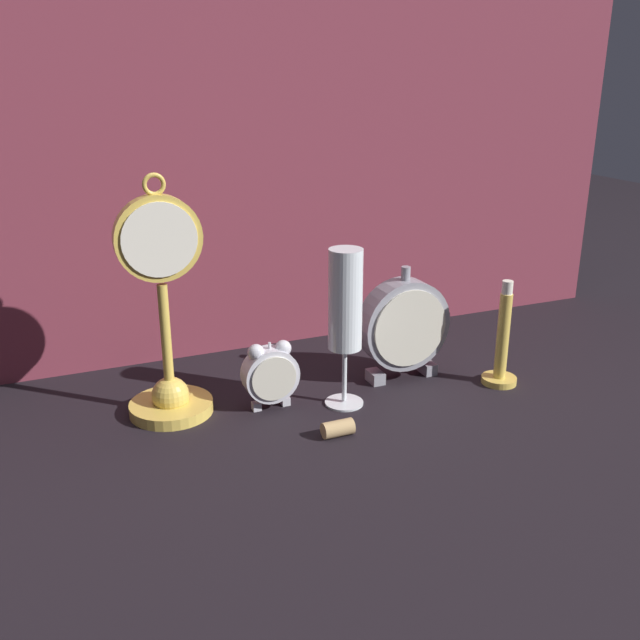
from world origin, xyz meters
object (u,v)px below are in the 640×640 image
Objects in this scene: pocket_watch_on_stand at (166,334)px; wine_cork at (338,428)px; mantel_clock_silver at (404,326)px; brass_candlestick at (502,349)px; champagne_flute at (345,310)px; alarm_clock_twin_bell at (270,372)px.

pocket_watch_on_stand is 0.26m from wine_cork.
mantel_clock_silver is 0.23m from wine_cork.
pocket_watch_on_stand reaches higher than brass_candlestick.
champagne_flute reaches higher than brass_candlestick.
pocket_watch_on_stand reaches higher than alarm_clock_twin_bell.
pocket_watch_on_stand is 3.35× the size of alarm_clock_twin_bell.
mantel_clock_silver is 0.14m from champagne_flute.
alarm_clock_twin_bell is 0.23m from mantel_clock_silver.
champagne_flute is at bearing -158.93° from mantel_clock_silver.
pocket_watch_on_stand is 7.97× the size of wine_cork.
mantel_clock_silver reaches higher than alarm_clock_twin_bell.
mantel_clock_silver is (0.22, 0.02, 0.03)m from alarm_clock_twin_bell.
alarm_clock_twin_bell is 0.43× the size of champagne_flute.
alarm_clock_twin_bell reaches higher than wine_cork.
pocket_watch_on_stand reaches higher than mantel_clock_silver.
pocket_watch_on_stand is 1.46× the size of champagne_flute.
champagne_flute is 0.27m from brass_candlestick.
champagne_flute is at bearing -16.52° from pocket_watch_on_stand.
brass_candlestick is at bearing -6.46° from champagne_flute.
champagne_flute is (-0.12, -0.05, 0.06)m from mantel_clock_silver.
mantel_clock_silver reaches higher than brass_candlestick.
mantel_clock_silver is 0.15m from brass_candlestick.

